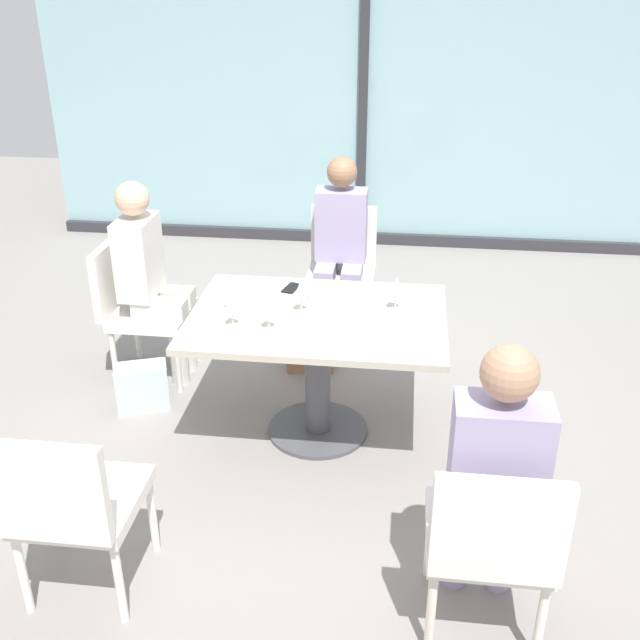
# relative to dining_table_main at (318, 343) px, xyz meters

# --- Properties ---
(ground_plane) EXTENTS (12.00, 12.00, 0.00)m
(ground_plane) POSITION_rel_dining_table_main_xyz_m (0.00, 0.00, -0.56)
(ground_plane) COLOR gray
(window_wall_backdrop) EXTENTS (5.77, 0.10, 2.70)m
(window_wall_backdrop) POSITION_rel_dining_table_main_xyz_m (0.00, 3.20, 0.65)
(window_wall_backdrop) COLOR #8EB7BC
(window_wall_backdrop) RESTS_ON ground_plane
(dining_table_main) EXTENTS (1.34, 0.96, 0.73)m
(dining_table_main) POSITION_rel_dining_table_main_xyz_m (0.00, 0.00, 0.00)
(dining_table_main) COLOR #BCB29E
(dining_table_main) RESTS_ON ground_plane
(chair_near_window) EXTENTS (0.46, 0.51, 0.87)m
(chair_near_window) POSITION_rel_dining_table_main_xyz_m (0.00, 1.32, -0.06)
(chair_near_window) COLOR silver
(chair_near_window) RESTS_ON ground_plane
(chair_far_left) EXTENTS (0.50, 0.46, 0.87)m
(chair_far_left) POSITION_rel_dining_table_main_xyz_m (-1.20, 0.52, -0.06)
(chair_far_left) COLOR silver
(chair_far_left) RESTS_ON ground_plane
(chair_front_right) EXTENTS (0.46, 0.50, 0.87)m
(chair_front_right) POSITION_rel_dining_table_main_xyz_m (0.81, -1.32, -0.06)
(chair_front_right) COLOR silver
(chair_front_right) RESTS_ON ground_plane
(chair_front_left) EXTENTS (0.46, 0.50, 0.87)m
(chair_front_left) POSITION_rel_dining_table_main_xyz_m (-0.81, -1.32, -0.06)
(chair_front_left) COLOR silver
(chair_front_left) RESTS_ON ground_plane
(person_near_window) EXTENTS (0.34, 0.39, 1.26)m
(person_near_window) POSITION_rel_dining_table_main_xyz_m (-0.00, 1.21, 0.14)
(person_near_window) COLOR #9E93B7
(person_near_window) RESTS_ON ground_plane
(person_far_left) EXTENTS (0.39, 0.34, 1.26)m
(person_far_left) POSITION_rel_dining_table_main_xyz_m (-1.09, 0.52, 0.14)
(person_far_left) COLOR silver
(person_far_left) RESTS_ON ground_plane
(person_front_right) EXTENTS (0.34, 0.39, 1.26)m
(person_front_right) POSITION_rel_dining_table_main_xyz_m (0.81, -1.21, 0.14)
(person_front_right) COLOR #9E93B7
(person_front_right) RESTS_ON ground_plane
(wine_glass_0) EXTENTS (0.07, 0.07, 0.18)m
(wine_glass_0) POSITION_rel_dining_table_main_xyz_m (-0.09, 0.03, 0.30)
(wine_glass_0) COLOR silver
(wine_glass_0) RESTS_ON dining_table_main
(wine_glass_1) EXTENTS (0.07, 0.07, 0.18)m
(wine_glass_1) POSITION_rel_dining_table_main_xyz_m (0.40, 0.11, 0.30)
(wine_glass_1) COLOR silver
(wine_glass_1) RESTS_ON dining_table_main
(wine_glass_2) EXTENTS (0.07, 0.07, 0.18)m
(wine_glass_2) POSITION_rel_dining_table_main_xyz_m (-0.46, 0.00, 0.30)
(wine_glass_2) COLOR silver
(wine_glass_2) RESTS_ON dining_table_main
(wine_glass_3) EXTENTS (0.07, 0.07, 0.18)m
(wine_glass_3) POSITION_rel_dining_table_main_xyz_m (-0.41, -0.19, 0.30)
(wine_glass_3) COLOR silver
(wine_glass_3) RESTS_ON dining_table_main
(wine_glass_4) EXTENTS (0.07, 0.07, 0.18)m
(wine_glass_4) POSITION_rel_dining_table_main_xyz_m (-0.22, -0.20, 0.30)
(wine_glass_4) COLOR silver
(wine_glass_4) RESTS_ON dining_table_main
(coffee_cup) EXTENTS (0.08, 0.08, 0.09)m
(coffee_cup) POSITION_rel_dining_table_main_xyz_m (-0.04, 0.19, 0.22)
(coffee_cup) COLOR white
(coffee_cup) RESTS_ON dining_table_main
(cell_phone_on_table) EXTENTS (0.10, 0.16, 0.01)m
(cell_phone_on_table) POSITION_rel_dining_table_main_xyz_m (-0.19, 0.32, 0.17)
(cell_phone_on_table) COLOR black
(cell_phone_on_table) RESTS_ON dining_table_main
(handbag_0) EXTENTS (0.32, 0.19, 0.28)m
(handbag_0) POSITION_rel_dining_table_main_xyz_m (-0.14, 0.71, -0.42)
(handbag_0) COLOR #A3704C
(handbag_0) RESTS_ON ground_plane
(handbag_1) EXTENTS (0.34, 0.25, 0.28)m
(handbag_1) POSITION_rel_dining_table_main_xyz_m (-1.06, 0.12, -0.42)
(handbag_1) COLOR silver
(handbag_1) RESTS_ON ground_plane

